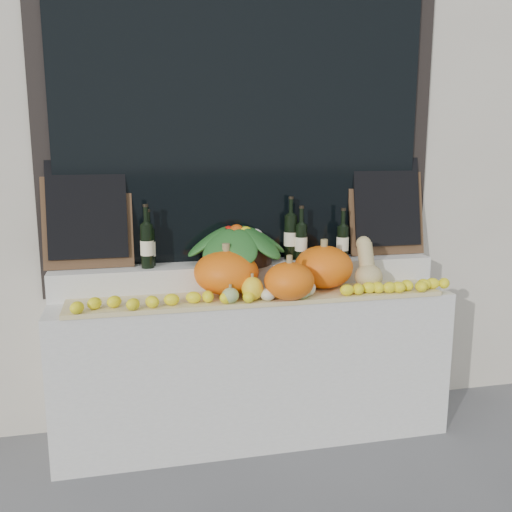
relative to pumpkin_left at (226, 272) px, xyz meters
The scene contains 18 objects.
storefront_facade 1.45m from the pumpkin_left, 77.83° to the left, with size 7.00×0.94×4.50m.
display_sill 0.62m from the pumpkin_left, 18.60° to the left, with size 2.30×0.55×0.88m, color silver.
rear_tier 0.27m from the pumpkin_left, 50.94° to the left, with size 2.30×0.25×0.16m, color silver.
straw_bedding 0.23m from the pumpkin_left, 22.29° to the right, with size 2.10×0.32×0.03m, color tan.
pumpkin_left is the anchor object (origin of this frame).
pumpkin_right 0.58m from the pumpkin_left, ahead, with size 0.34×0.34×0.25m, color orange.
pumpkin_center 0.37m from the pumpkin_left, 31.33° to the right, with size 0.27×0.27×0.21m, color orange.
butternut_squash 0.83m from the pumpkin_left, ahead, with size 0.16×0.22×0.30m.
decorative_gourds 0.29m from the pumpkin_left, 37.15° to the right, with size 0.54×0.16×0.15m.
lemon_heap 0.26m from the pumpkin_left, 46.85° to the right, with size 2.20×0.16×0.06m, color yellow, non-canonical shape.
produce_bowl 0.25m from the pumpkin_left, 62.95° to the left, with size 0.63×0.63×0.24m.
wine_bottle_far_left 0.48m from the pumpkin_left, 157.94° to the left, with size 0.08×0.08×0.37m.
wine_bottle_near_left 0.49m from the pumpkin_left, 150.82° to the left, with size 0.08×0.08×0.33m.
wine_bottle_tall 0.53m from the pumpkin_left, 28.01° to the left, with size 0.08×0.08×0.39m.
wine_bottle_near_right 0.55m from the pumpkin_left, 21.44° to the left, with size 0.08×0.08×0.33m.
wine_bottle_far_right 0.81m from the pumpkin_left, 14.72° to the left, with size 0.08×0.08×0.31m.
chalkboard_left 0.86m from the pumpkin_left, 160.31° to the left, with size 0.50×0.15×0.61m.
chalkboard_right 1.17m from the pumpkin_left, 13.91° to the left, with size 0.50×0.15×0.61m.
Camera 1 is at (-0.70, -1.62, 1.76)m, focal length 40.00 mm.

